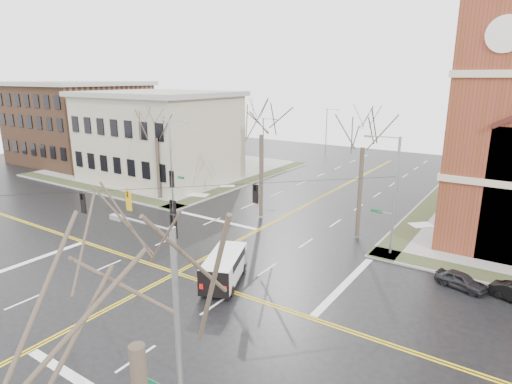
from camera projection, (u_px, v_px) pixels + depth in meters
The scene contains 18 objects.
ground at pixel (176, 273), 29.95m from camera, with size 120.00×120.00×0.00m, color black.
sidewalks at pixel (176, 272), 29.93m from camera, with size 80.00×80.00×0.17m.
road_markings at pixel (176, 273), 29.95m from camera, with size 100.00×100.00×0.01m.
civic_building_a at pixel (159, 138), 56.36m from camera, with size 18.00×14.00×11.00m, color #9F977E.
civic_building_b at pixel (80, 124), 68.55m from camera, with size 18.00×16.00×12.00m, color brown.
signal_pole_ne at pixel (393, 193), 31.84m from camera, with size 2.75×0.22×9.00m.
signal_pole_nw at pixel (172, 161), 43.96m from camera, with size 2.75×0.22×9.00m.
signal_pole_se at pixel (175, 353), 13.36m from camera, with size 2.75×0.22×9.00m.
span_wires at pixel (172, 187), 28.33m from camera, with size 23.02×23.02×0.03m.
traffic_signals at pixel (165, 201), 27.99m from camera, with size 8.21×8.26×1.30m.
streetlight_north_a at pixel (264, 145), 56.99m from camera, with size 2.30×0.20×8.00m.
streetlight_north_b at pixel (327, 130), 73.05m from camera, with size 2.30×0.20×8.00m.
cargo_van at pixel (225, 265), 28.47m from camera, with size 3.81×5.50×1.96m.
parked_car_a at pixel (461, 280), 27.70m from camera, with size 1.28×3.17×1.08m, color black.
tree_nw_far at pixel (156, 134), 46.22m from camera, with size 4.00×4.00×10.08m.
tree_nw_near at pixel (261, 129), 39.53m from camera, with size 4.00×4.00×11.91m.
tree_ne at pixel (363, 141), 34.50m from camera, with size 4.00×4.00×11.40m.
tree_se at pixel (135, 325), 8.85m from camera, with size 4.00×4.00×11.51m.
Camera 1 is at (19.86, -19.74, 13.29)m, focal length 30.00 mm.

